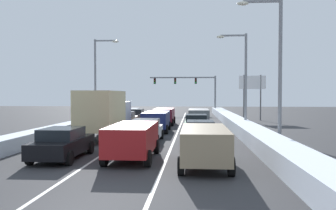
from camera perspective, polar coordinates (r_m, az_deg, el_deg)
The scene contains 22 objects.
ground_plane at distance 28.04m, azimuth -1.90°, elevation -4.62°, with size 124.37×124.37×0.00m, color #333335.
lane_stripe_between_right_lane_and_center_lane at distance 32.66m, azimuth 1.97°, elevation -3.71°, with size 0.14×52.62×0.01m, color silver.
lane_stripe_between_center_lane_and_left_lane at distance 32.97m, azimuth -3.96°, elevation -3.66°, with size 0.14×52.62×0.01m, color silver.
snow_bank_right_shoulder at distance 32.85m, azimuth 11.26°, elevation -2.92°, with size 1.61×52.62×0.91m, color silver.
snow_bank_left_shoulder at distance 34.10m, azimuth -12.82°, elevation -2.83°, with size 1.34×52.62×0.83m, color silver.
suv_tan_right_lane_nearest at distance 14.84m, azimuth 6.14°, elevation -6.36°, with size 2.16×4.90×1.67m.
sedan_charcoal_right_lane_second at distance 21.02m, azimuth 5.40°, elevation -4.66°, with size 2.00×4.50×1.51m.
sedan_green_right_lane_third at distance 27.75m, azimuth 4.73°, elevation -3.11°, with size 2.00×4.50×1.51m.
suv_gray_right_lane_fourth at distance 33.68m, azimuth 5.14°, elevation -1.83°, with size 2.16×4.90×1.67m.
suv_red_center_lane_nearest at distance 16.45m, azimuth -5.92°, elevation -5.56°, with size 2.16×4.90×1.67m.
sedan_white_center_lane_second at distance 22.40m, azimuth -3.72°, elevation -4.26°, with size 2.00×4.50×1.51m.
suv_navy_center_lane_third at distance 28.53m, azimuth -1.96°, elevation -2.46°, with size 2.16×4.90×1.67m.
suv_maroon_center_lane_fourth at distance 35.33m, azimuth -0.67°, elevation -1.65°, with size 2.16×4.90×1.67m.
sedan_black_left_lane_nearest at distance 17.28m, azimuth -17.23°, elevation -6.12°, with size 2.00×4.50×1.51m.
box_truck_left_lane_second at distance 24.25m, azimuth -10.56°, elevation -1.14°, with size 2.53×7.20×3.36m.
sedan_tan_left_lane_third at distance 32.55m, azimuth -7.24°, elevation -2.40°, with size 2.00×4.50×1.51m.
sedan_charcoal_left_lane_fourth at distance 38.23m, azimuth -5.45°, elevation -1.78°, with size 2.00×4.50×1.51m.
traffic_light_gantry at distance 56.42m, azimuth 4.03°, elevation 3.39°, with size 10.94×0.47×6.20m.
street_lamp_right_near at distance 21.18m, azimuth 17.37°, elevation 7.32°, with size 2.66×0.36×8.75m.
street_lamp_right_mid at distance 30.45m, azimuth 12.23°, elevation 5.29°, with size 2.66×0.36×8.41m.
street_lamp_left_mid at distance 37.11m, azimuth -11.59°, elevation 5.11°, with size 2.66×0.36×8.98m.
roadside_sign_right at distance 42.45m, azimuth 13.93°, elevation 2.92°, with size 3.20×0.16×5.50m.
Camera 1 is at (2.98, -8.58, 3.10)m, focal length 36.42 mm.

